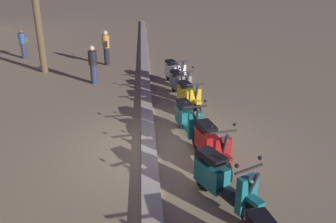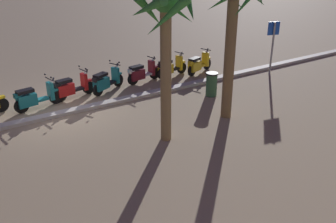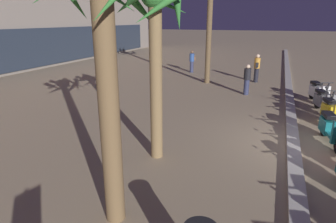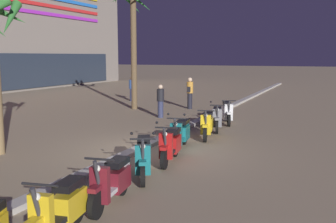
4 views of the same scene
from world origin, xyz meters
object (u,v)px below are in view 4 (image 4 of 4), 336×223
object	(u,v)px
pedestrian_window_shopping	(132,88)
pedestrian_by_palm_tree	(190,92)
palm_tree_near_sign	(133,13)
scooter_yellow_second_in_line	(62,209)
scooter_red_tail_end	(171,145)
scooter_teal_gap_after_mid	(181,134)
scooter_maroon_lead_nearest	(112,181)
scooter_yellow_far_back	(207,125)
scooter_teal_mid_centre	(144,157)
scooter_white_mid_front	(227,112)
pedestrian_strolling_near_curb	(160,100)
scooter_grey_last_in_row	(217,118)

from	to	relation	value
pedestrian_window_shopping	pedestrian_by_palm_tree	size ratio (longest dim) A/B	0.92
palm_tree_near_sign	scooter_yellow_second_in_line	bearing A→B (deg)	-155.90
scooter_red_tail_end	scooter_teal_gap_after_mid	size ratio (longest dim) A/B	0.96
scooter_red_tail_end	palm_tree_near_sign	size ratio (longest dim) A/B	0.27
scooter_red_tail_end	palm_tree_near_sign	bearing A→B (deg)	33.87
scooter_red_tail_end	pedestrian_by_palm_tree	bearing A→B (deg)	17.69
scooter_maroon_lead_nearest	scooter_yellow_far_back	xyz separation A→B (m)	(6.51, 0.21, 0.02)
scooter_teal_mid_centre	scooter_yellow_far_back	distance (m)	4.71
scooter_teal_mid_centre	scooter_white_mid_front	xyz separation A→B (m)	(7.81, 0.08, 0.00)
scooter_teal_mid_centre	pedestrian_strolling_near_curb	distance (m)	8.71
pedestrian_window_shopping	pedestrian_by_palm_tree	xyz separation A→B (m)	(-1.94, -4.57, 0.08)
pedestrian_window_shopping	scooter_teal_mid_centre	bearing A→B (deg)	-150.10
scooter_white_mid_front	scooter_red_tail_end	bearing A→B (deg)	-178.40
scooter_teal_mid_centre	pedestrian_by_palm_tree	world-z (taller)	pedestrian_by_palm_tree
scooter_red_tail_end	scooter_yellow_far_back	distance (m)	3.29
palm_tree_near_sign	pedestrian_by_palm_tree	size ratio (longest dim) A/B	3.90
palm_tree_near_sign	pedestrian_strolling_near_curb	distance (m)	5.31
scooter_teal_mid_centre	scooter_yellow_far_back	xyz separation A→B (m)	(4.71, -0.05, -0.01)
scooter_yellow_second_in_line	scooter_yellow_far_back	distance (m)	7.98
scooter_teal_mid_centre	scooter_teal_gap_after_mid	distance (m)	2.92
pedestrian_window_shopping	pedestrian_by_palm_tree	distance (m)	4.97
scooter_teal_gap_after_mid	pedestrian_strolling_near_curb	xyz separation A→B (m)	(5.15, 3.06, 0.34)
scooter_maroon_lead_nearest	scooter_red_tail_end	xyz separation A→B (m)	(3.22, 0.16, 0.01)
palm_tree_near_sign	pedestrian_window_shopping	size ratio (longest dim) A/B	4.25
scooter_white_mid_front	pedestrian_strolling_near_curb	size ratio (longest dim) A/B	1.12
pedestrian_by_palm_tree	scooter_maroon_lead_nearest	bearing A→B (deg)	-165.78
scooter_yellow_far_back	pedestrian_by_palm_tree	distance (m)	7.36
scooter_teal_mid_centre	scooter_maroon_lead_nearest	bearing A→B (deg)	-171.86
pedestrian_window_shopping	pedestrian_strolling_near_curb	size ratio (longest dim) A/B	1.01
scooter_teal_mid_centre	scooter_grey_last_in_row	world-z (taller)	same
pedestrian_window_shopping	pedestrian_by_palm_tree	bearing A→B (deg)	-113.00
scooter_grey_last_in_row	pedestrian_strolling_near_curb	bearing A→B (deg)	60.45
scooter_teal_mid_centre	palm_tree_near_sign	size ratio (longest dim) A/B	0.26
scooter_yellow_second_in_line	scooter_grey_last_in_row	bearing A→B (deg)	1.72
scooter_yellow_far_back	pedestrian_window_shopping	distance (m)	11.54
scooter_yellow_far_back	palm_tree_near_sign	bearing A→B (deg)	46.92
pedestrian_window_shopping	pedestrian_strolling_near_curb	world-z (taller)	pedestrian_window_shopping
scooter_red_tail_end	scooter_white_mid_front	bearing A→B (deg)	1.60
scooter_teal_gap_after_mid	scooter_yellow_far_back	world-z (taller)	scooter_teal_gap_after_mid
scooter_teal_gap_after_mid	pedestrian_window_shopping	world-z (taller)	pedestrian_window_shopping
pedestrian_window_shopping	scooter_red_tail_end	bearing A→B (deg)	-146.91
scooter_yellow_second_in_line	scooter_white_mid_front	world-z (taller)	same
scooter_white_mid_front	pedestrian_by_palm_tree	size ratio (longest dim) A/B	1.02
pedestrian_window_shopping	scooter_yellow_far_back	bearing A→B (deg)	-138.15
palm_tree_near_sign	scooter_white_mid_front	bearing A→B (deg)	-112.33
palm_tree_near_sign	pedestrian_by_palm_tree	bearing A→B (deg)	-65.42
scooter_yellow_second_in_line	pedestrian_window_shopping	size ratio (longest dim) A/B	1.13
scooter_maroon_lead_nearest	scooter_red_tail_end	size ratio (longest dim) A/B	0.98
scooter_yellow_far_back	scooter_white_mid_front	world-z (taller)	same
scooter_red_tail_end	pedestrian_strolling_near_curb	distance (m)	7.45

